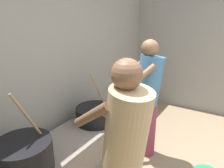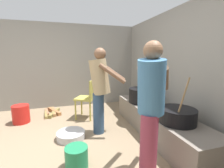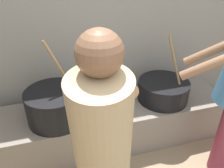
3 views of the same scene
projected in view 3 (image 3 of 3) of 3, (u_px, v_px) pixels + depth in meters
block_enclosure_rear at (123, 22)px, 2.44m from camera, size 5.32×0.20×2.27m
hearth_ledge at (112, 123)px, 2.40m from camera, size 2.43×0.60×0.44m
cooking_pot_main at (163, 90)px, 2.35m from camera, size 0.52×0.52×0.66m
cooking_pot_secondary at (55, 105)px, 2.04m from camera, size 0.51×0.51×0.75m
cook_in_tan_shirt at (102, 153)px, 1.19m from camera, size 0.51×0.71×1.54m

